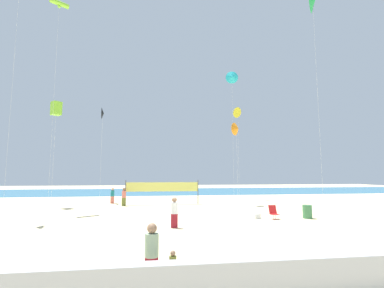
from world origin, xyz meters
TOP-DOWN VIEW (x-y plane):
  - ground_plane at (0.00, 0.00)m, footprint 120.00×120.00m
  - ocean_band at (0.00, 32.64)m, footprint 120.00×20.00m
  - boardwalk_ledge at (0.00, -9.16)m, footprint 28.00×0.44m
  - mother_figure at (-1.84, -8.07)m, footprint 0.37×0.37m
  - toddler_figure at (-1.26, -8.03)m, footprint 0.20×0.20m
  - beachgoer_white_shirt at (-0.62, -0.23)m, footprint 0.39×0.39m
  - beachgoer_coral_shirt at (-4.53, 11.05)m, footprint 0.39×0.39m
  - beachgoer_teal_shirt at (-5.94, 13.50)m, footprint 0.36×0.36m
  - folding_beach_chair at (6.21, 1.89)m, footprint 0.52×0.65m
  - trash_barrel at (8.59, 1.77)m, footprint 0.61×0.61m
  - volleyball_net at (-0.89, 11.67)m, footprint 7.23×0.12m
  - beach_handbag at (5.18, 2.12)m, footprint 0.39×0.19m
  - kite_black_delta at (-7.51, 15.13)m, footprint 0.45×1.36m
  - kite_green_delta at (10.02, 2.11)m, footprint 1.41×1.60m
  - kite_lime_tube at (-10.67, 9.27)m, footprint 1.59×1.28m
  - kite_cyan_delta at (7.15, 14.03)m, footprint 1.49×0.60m
  - kite_orange_delta at (6.49, 10.57)m, footprint 1.27×1.19m
  - kite_yellow_delta at (8.64, 16.72)m, footprint 0.92×1.31m
  - kite_lime_box at (-11.24, 11.68)m, footprint 1.14×1.14m

SIDE VIEW (x-z plane):
  - ground_plane at x=0.00m, z-range 0.00..0.00m
  - ocean_band at x=0.00m, z-range 0.00..0.01m
  - beach_handbag at x=5.18m, z-range 0.00..0.31m
  - trash_barrel at x=8.59m, z-range 0.00..0.89m
  - boardwalk_ledge at x=0.00m, z-range 0.00..0.91m
  - folding_beach_chair at x=6.21m, z-range 0.02..0.91m
  - toddler_figure at x=-1.26m, z-range 0.03..0.91m
  - beachgoer_teal_shirt at x=-5.94m, z-range 0.05..1.63m
  - mother_figure at x=-1.84m, z-range 0.06..1.69m
  - beachgoer_white_shirt at x=-0.62m, z-range 0.06..1.74m
  - beachgoer_coral_shirt at x=-4.53m, z-range 0.06..1.75m
  - volleyball_net at x=-0.89m, z-range 0.43..2.83m
  - kite_orange_delta at x=6.49m, z-range 3.45..11.66m
  - kite_lime_box at x=-11.24m, z-range 4.33..14.31m
  - kite_black_delta at x=-7.51m, z-range 4.52..14.92m
  - kite_yellow_delta at x=8.64m, z-range 5.00..16.37m
  - kite_cyan_delta at x=7.15m, z-range 6.76..21.77m
  - kite_green_delta at x=10.02m, z-range 7.61..24.65m
  - kite_lime_tube at x=-10.67m, z-range 9.14..28.06m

